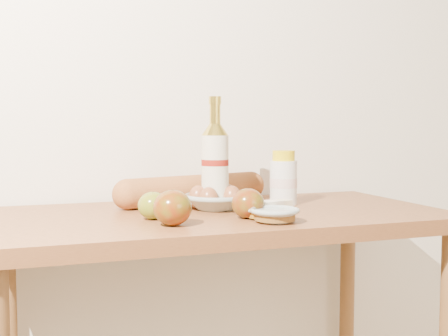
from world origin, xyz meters
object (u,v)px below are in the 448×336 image
(bourbon_bottle, at_px, (215,163))
(cream_bottle, at_px, (283,180))
(baguette, at_px, (194,189))
(table, at_px, (220,257))
(egg_bowl, at_px, (217,199))

(bourbon_bottle, distance_m, cream_bottle, 0.22)
(bourbon_bottle, relative_size, baguette, 0.60)
(table, bearing_deg, baguette, 97.66)
(cream_bottle, height_order, egg_bowl, cream_bottle)
(egg_bowl, bearing_deg, bourbon_bottle, 89.47)
(bourbon_bottle, relative_size, cream_bottle, 1.97)
(table, relative_size, bourbon_bottle, 3.86)
(cream_bottle, bearing_deg, table, -170.43)
(table, height_order, cream_bottle, cream_bottle)
(table, bearing_deg, cream_bottle, 18.57)
(table, distance_m, bourbon_bottle, 0.26)
(egg_bowl, bearing_deg, baguette, 102.94)
(bourbon_bottle, distance_m, baguette, 0.14)
(cream_bottle, bearing_deg, bourbon_bottle, 174.00)
(bourbon_bottle, xyz_separation_m, baguette, (-0.03, 0.11, -0.08))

